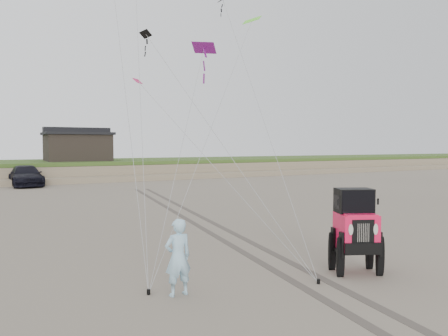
# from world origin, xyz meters

# --- Properties ---
(ground) EXTENTS (160.00, 160.00, 0.00)m
(ground) POSITION_xyz_m (0.00, 0.00, 0.00)
(ground) COLOR #6B6054
(ground) RESTS_ON ground
(dune_ridge) EXTENTS (160.00, 14.25, 1.73)m
(dune_ridge) POSITION_xyz_m (0.00, 37.50, 0.82)
(dune_ridge) COLOR #7A6B54
(dune_ridge) RESTS_ON ground
(cabin) EXTENTS (6.40, 5.40, 3.35)m
(cabin) POSITION_xyz_m (2.00, 37.00, 3.24)
(cabin) COLOR black
(cabin) RESTS_ON dune_ridge
(truck_c) EXTENTS (2.52, 5.73, 1.64)m
(truck_c) POSITION_xyz_m (-3.29, 29.90, 0.82)
(truck_c) COLOR black
(truck_c) RESTS_ON ground
(jeep) EXTENTS (3.71, 5.08, 1.74)m
(jeep) POSITION_xyz_m (2.28, -0.53, 0.87)
(jeep) COLOR #FD164B
(jeep) RESTS_ON ground
(man) EXTENTS (0.64, 0.44, 1.70)m
(man) POSITION_xyz_m (-2.38, 0.09, 0.85)
(man) COLOR #94D2E5
(man) RESTS_ON ground
(kite_flock) EXTENTS (6.92, 9.56, 8.88)m
(kite_flock) POSITION_xyz_m (2.25, 9.55, 9.28)
(kite_flock) COLOR red
(kite_flock) RESTS_ON ground
(stake_main) EXTENTS (0.08, 0.08, 0.12)m
(stake_main) POSITION_xyz_m (-2.94, 0.44, 0.06)
(stake_main) COLOR black
(stake_main) RESTS_ON ground
(stake_aux) EXTENTS (0.08, 0.08, 0.12)m
(stake_aux) POSITION_xyz_m (0.86, -0.77, 0.06)
(stake_aux) COLOR black
(stake_aux) RESTS_ON ground
(tire_tracks) EXTENTS (5.22, 29.74, 0.01)m
(tire_tracks) POSITION_xyz_m (2.00, 8.00, 0.00)
(tire_tracks) COLOR #4C443D
(tire_tracks) RESTS_ON ground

